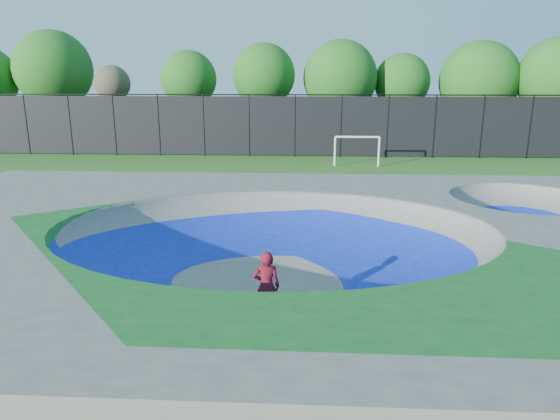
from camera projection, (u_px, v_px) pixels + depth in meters
The scene contains 7 objects.
ground at pixel (274, 281), 12.76m from camera, with size 120.00×120.00×0.00m, color #2D601A.
skate_deck at pixel (274, 254), 12.57m from camera, with size 22.00×14.00×1.50m, color gray.
skater at pixel (266, 287), 10.50m from camera, with size 0.57×0.38×1.57m, color red.
skateboard at pixel (267, 320), 10.69m from camera, with size 0.78×0.22×0.05m, color black.
soccer_goal at pixel (357, 145), 29.19m from camera, with size 2.69×0.12×1.77m.
fence at pixel (295, 125), 32.49m from camera, with size 48.09×0.09×4.04m.
treeline at pixel (309, 78), 36.86m from camera, with size 53.25×7.70×8.63m.
Camera 1 is at (0.79, -11.84, 5.04)m, focal length 32.00 mm.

